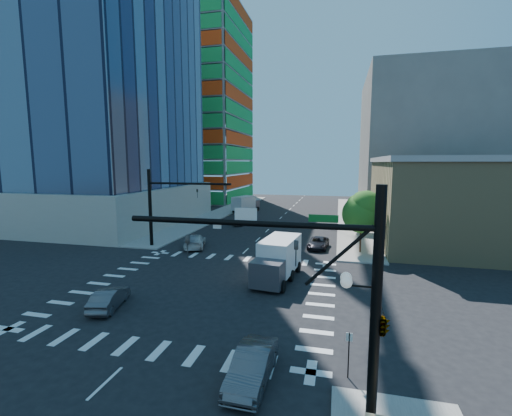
# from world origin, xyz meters

# --- Properties ---
(ground) EXTENTS (160.00, 160.00, 0.00)m
(ground) POSITION_xyz_m (0.00, 0.00, 0.00)
(ground) COLOR black
(ground) RESTS_ON ground
(road_markings) EXTENTS (20.00, 20.00, 0.01)m
(road_markings) POSITION_xyz_m (0.00, 0.00, 0.01)
(road_markings) COLOR silver
(road_markings) RESTS_ON ground
(sidewalk_ne) EXTENTS (5.00, 60.00, 0.15)m
(sidewalk_ne) POSITION_xyz_m (12.50, 40.00, 0.07)
(sidewalk_ne) COLOR gray
(sidewalk_ne) RESTS_ON ground
(sidewalk_nw) EXTENTS (5.00, 60.00, 0.15)m
(sidewalk_nw) POSITION_xyz_m (-12.50, 40.00, 0.07)
(sidewalk_nw) COLOR gray
(sidewalk_nw) RESTS_ON ground
(office_tower) EXTENTS (30.00, 30.00, 71.00)m
(office_tower) POSITION_xyz_m (-30.00, 25.00, 35.13)
(office_tower) COLOR #A49E93
(office_tower) RESTS_ON ground
(construction_building) EXTENTS (25.16, 34.50, 70.60)m
(construction_building) POSITION_xyz_m (-27.41, 61.93, 24.61)
(construction_building) COLOR gray
(construction_building) RESTS_ON ground
(commercial_building) EXTENTS (20.50, 22.50, 10.60)m
(commercial_building) POSITION_xyz_m (25.00, 22.00, 5.31)
(commercial_building) COLOR tan
(commercial_building) RESTS_ON ground
(bg_building_ne) EXTENTS (24.00, 30.00, 28.00)m
(bg_building_ne) POSITION_xyz_m (27.00, 55.00, 14.00)
(bg_building_ne) COLOR #655E5B
(bg_building_ne) RESTS_ON ground
(signal_mast_se) EXTENTS (10.51, 2.48, 9.00)m
(signal_mast_se) POSITION_xyz_m (10.60, -11.50, 5.01)
(signal_mast_se) COLOR black
(signal_mast_se) RESTS_ON sidewalk_se
(signal_mast_nw) EXTENTS (10.20, 0.40, 9.00)m
(signal_mast_nw) POSITION_xyz_m (-10.00, 11.50, 5.49)
(signal_mast_nw) COLOR black
(signal_mast_nw) RESTS_ON sidewalk_nw
(tree_south) EXTENTS (4.16, 4.16, 6.82)m
(tree_south) POSITION_xyz_m (12.63, 13.90, 4.69)
(tree_south) COLOR #382316
(tree_south) RESTS_ON sidewalk_ne
(tree_north) EXTENTS (3.54, 3.52, 5.78)m
(tree_north) POSITION_xyz_m (12.93, 25.90, 3.99)
(tree_north) COLOR #382316
(tree_north) RESTS_ON sidewalk_ne
(no_parking_sign) EXTENTS (0.30, 0.06, 2.20)m
(no_parking_sign) POSITION_xyz_m (10.70, -9.00, 1.38)
(no_parking_sign) COLOR black
(no_parking_sign) RESTS_ON ground
(car_nb_right) EXTENTS (1.66, 4.55, 1.49)m
(car_nb_right) POSITION_xyz_m (6.44, -10.29, 0.75)
(car_nb_right) COLOR #4C4B50
(car_nb_right) RESTS_ON ground
(car_nb_far) EXTENTS (2.48, 4.78, 1.29)m
(car_nb_far) POSITION_xyz_m (7.88, 15.18, 0.64)
(car_nb_far) COLOR black
(car_nb_far) RESTS_ON ground
(car_sb_near) EXTENTS (3.68, 5.77, 1.56)m
(car_sb_near) POSITION_xyz_m (-6.17, 12.09, 0.78)
(car_sb_near) COLOR silver
(car_sb_near) RESTS_ON ground
(car_sb_mid) EXTENTS (2.10, 3.94, 1.27)m
(car_sb_mid) POSITION_xyz_m (-5.32, 27.40, 0.64)
(car_sb_mid) COLOR #969A9D
(car_sb_mid) RESTS_ON ground
(car_sb_cross) EXTENTS (2.42, 4.40, 1.37)m
(car_sb_cross) POSITION_xyz_m (-5.06, -4.90, 0.69)
(car_sb_cross) COLOR #4A4A4F
(car_sb_cross) RESTS_ON ground
(box_truck_near) EXTENTS (3.48, 6.80, 3.43)m
(box_truck_near) POSITION_xyz_m (5.11, 3.25, 1.52)
(box_truck_near) COLOR black
(box_truck_near) RESTS_ON ground
(box_truck_far) EXTENTS (4.55, 6.69, 3.23)m
(box_truck_far) POSITION_xyz_m (-8.00, 41.75, 1.43)
(box_truck_far) COLOR black
(box_truck_far) RESTS_ON ground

